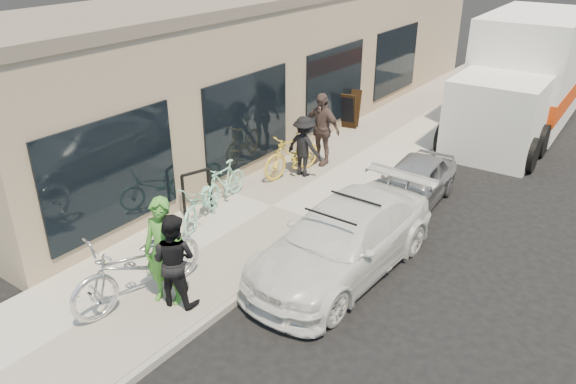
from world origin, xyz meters
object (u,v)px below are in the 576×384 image
Objects in this scene: sedan_white at (343,239)px; tandem_bike at (139,266)px; man_standing at (174,260)px; cruiser_bike_a at (224,182)px; sedan_silver at (413,183)px; cruiser_bike_b at (202,202)px; sandwich_board at (347,109)px; cruiser_bike_c at (292,154)px; bike_rack at (197,188)px; bystander_a at (304,146)px; woman_rider at (164,252)px; moving_truck at (523,80)px; bystander_b at (321,129)px.

tandem_bike is at bearing -123.83° from sedan_white.
man_standing is 1.08× the size of cruiser_bike_a.
sedan_silver is 1.84× the size of cruiser_bike_b.
sandwich_board is 0.61× the size of cruiser_bike_c.
sandwich_board is at bearing 92.30° from bike_rack.
cruiser_bike_b is (-1.60, 2.30, -0.36)m from man_standing.
woman_rider is at bearing 104.22° from bystander_a.
moving_truck is at bearing 69.29° from bike_rack.
cruiser_bike_b is 1.14× the size of bystander_a.
tandem_bike is at bearing -79.92° from bystander_b.
sedan_silver is at bearing -53.94° from sandwich_board.
sandwich_board is at bearing 108.50° from tandem_bike.
cruiser_bike_a is at bearing 85.02° from bike_rack.
sedan_white is 3.03× the size of cruiser_bike_a.
cruiser_bike_b is (-1.06, 2.59, -0.19)m from tandem_bike.
tandem_bike reaches higher than bike_rack.
cruiser_bike_a is (-1.76, 3.36, -0.49)m from woman_rider.
bystander_b reaches higher than tandem_bike.
moving_truck is at bearing 65.04° from cruiser_bike_a.
tandem_bike is at bearing -62.97° from bike_rack.
bike_rack is at bearing 125.47° from tandem_bike.
cruiser_bike_a is 0.80× the size of bystander_b.
man_standing reaches higher than bike_rack.
moving_truck is 3.91× the size of cruiser_bike_c.
bystander_a is (0.26, 0.15, 0.22)m from cruiser_bike_c.
bystander_b reaches higher than sedan_silver.
cruiser_bike_b is at bearing -90.29° from bystander_b.
woman_rider is 2.81m from cruiser_bike_b.
woman_rider reaches higher than cruiser_bike_a.
sedan_silver is 2.09× the size of bystander_a.
tandem_bike is (-2.07, -6.20, 0.25)m from sedan_silver.
moving_truck reaches higher than cruiser_bike_c.
sandwich_board reaches higher than bike_rack.
sandwich_board is 0.64× the size of cruiser_bike_b.
bike_rack is 4.87m from sedan_silver.
cruiser_bike_c reaches higher than bike_rack.
woman_rider is (2.10, -9.40, 0.37)m from sandwich_board.
sedan_silver is 1.96× the size of man_standing.
cruiser_bike_b reaches higher than cruiser_bike_a.
moving_truck is at bearing 76.47° from cruiser_bike_c.
cruiser_bike_a is at bearing 95.74° from woman_rider.
cruiser_bike_c is 0.96× the size of bystander_b.
moving_truck is 4.70× the size of cruiser_bike_a.
sedan_white is 3.25m from woman_rider.
cruiser_bike_b is at bearing 99.75° from woman_rider.
sedan_white is 3.59m from cruiser_bike_a.
bystander_b reaches higher than cruiser_bike_c.
cruiser_bike_a is at bearing -98.36° from sandwich_board.
sandwich_board is 9.64m from woman_rider.
tandem_bike reaches higher than cruiser_bike_b.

